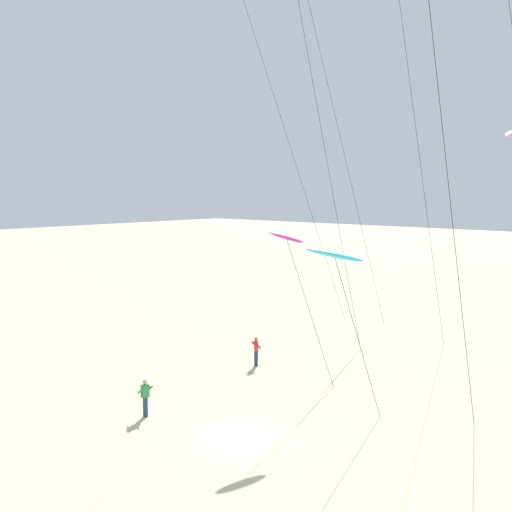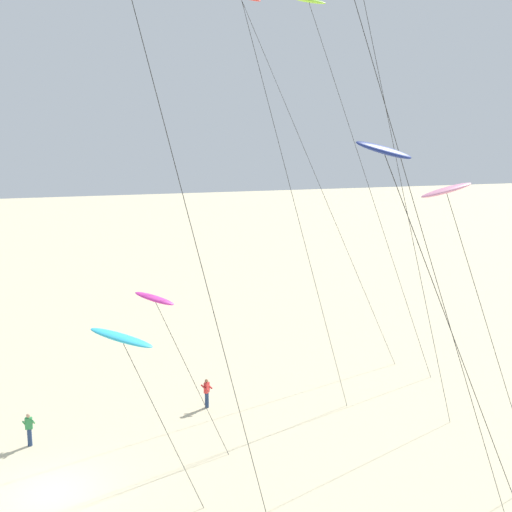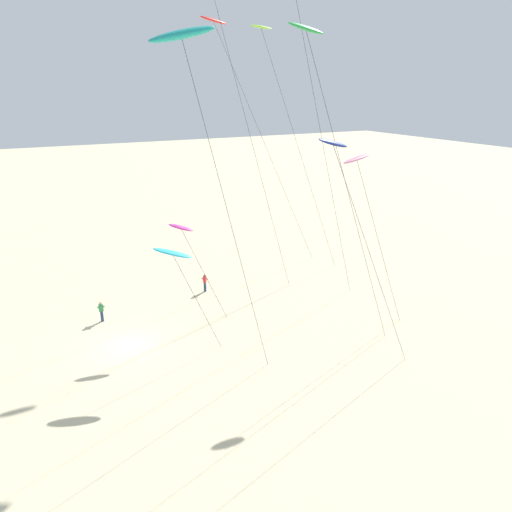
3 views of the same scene
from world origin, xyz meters
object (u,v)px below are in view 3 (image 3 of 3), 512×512
kite_lime (264,35)px  kite_teal (182,36)px  kite_magenta (182,229)px  kite_red (215,24)px  kite_cyan (173,254)px  kite_flyer_nearest (205,282)px  kite_navy (335,149)px  kite_green (308,37)px  kite_flyer_middle (101,311)px  kite_pink (358,161)px

kite_lime → kite_teal: 18.03m
kite_magenta → kite_red: 18.85m
kite_cyan → kite_flyer_nearest: 12.34m
kite_magenta → kite_navy: kite_navy is taller
kite_magenta → kite_navy: bearing=26.7°
kite_cyan → kite_green: kite_green is taller
kite_red → kite_cyan: bearing=-33.8°
kite_flyer_nearest → kite_lime: bearing=101.5°
kite_magenta → kite_flyer_middle: kite_magenta is taller
kite_teal → kite_flyer_middle: kite_teal is taller
kite_red → kite_lime: bearing=44.6°
kite_green → kite_pink: bearing=101.3°
kite_navy → kite_flyer_middle: 22.36m
kite_green → kite_pink: (-0.98, 4.91, -7.29)m
kite_red → kite_navy: bearing=-4.7°
kite_teal → kite_flyer_middle: 22.00m
kite_magenta → kite_flyer_nearest: size_ratio=4.90×
kite_navy → kite_flyer_nearest: (-15.64, -1.89, -13.36)m
kite_green → kite_navy: size_ratio=1.39×
kite_navy → kite_flyer_middle: (-14.02, -11.19, -13.36)m
kite_teal → kite_flyer_nearest: bearing=156.8°
kite_navy → kite_lime: bearing=164.6°
kite_navy → kite_pink: 6.74m
kite_teal → kite_red: size_ratio=0.88×
kite_cyan → kite_flyer_middle: size_ratio=4.68×
kite_pink → kite_flyer_nearest: kite_pink is taller
kite_cyan → kite_green: size_ratio=0.37×
kite_flyer_middle → kite_navy: bearing=38.6°
kite_cyan → kite_flyer_middle: kite_cyan is taller
kite_flyer_middle → kite_flyer_nearest: bearing=99.9°
kite_flyer_nearest → kite_flyer_middle: bearing=-80.1°
kite_teal → kite_flyer_middle: bearing=-158.9°
kite_green → kite_flyer_nearest: size_ratio=12.51×
kite_flyer_nearest → kite_red: bearing=141.5°
kite_cyan → kite_lime: size_ratio=0.35×
kite_magenta → kite_cyan: size_ratio=1.05×
kite_magenta → kite_flyer_nearest: (-4.98, 3.48, -6.80)m
kite_magenta → kite_lime: size_ratio=0.37×
kite_lime → kite_teal: (13.53, -11.79, -1.69)m
kite_pink → kite_cyan: bearing=-101.3°
kite_navy → kite_flyer_middle: size_ratio=8.98×
kite_lime → kite_flyer_middle: size_ratio=13.36×
kite_magenta → kite_lime: bearing=122.1°
kite_red → kite_magenta: bearing=-36.7°
kite_cyan → kite_flyer_nearest: kite_cyan is taller
kite_lime → kite_flyer_nearest: size_ratio=13.36×
kite_magenta → kite_flyer_nearest: bearing=145.0°
kite_red → kite_teal: bearing=-27.8°
kite_navy → kite_pink: size_ratio=1.13×
kite_magenta → kite_flyer_middle: (-3.35, -5.81, -6.80)m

